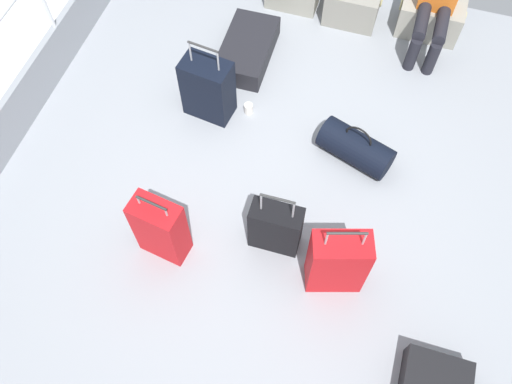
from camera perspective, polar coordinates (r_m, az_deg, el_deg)
ground_plane at (r=4.67m, az=0.45°, el=1.56°), size 4.40×5.20×0.06m
gunwale_port at (r=5.24m, az=-23.14°, el=8.97°), size 0.06×5.20×0.45m
cargo_crate_1 at (r=5.84m, az=10.26°, el=19.22°), size 0.56×0.49×0.36m
cargo_crate_2 at (r=5.86m, az=17.94°, el=17.24°), size 0.63×0.41×0.35m
suitcase_0 at (r=3.97m, az=8.57°, el=-7.34°), size 0.46×0.33×0.84m
suitcase_1 at (r=4.13m, az=2.08°, el=-3.75°), size 0.40×0.20×0.73m
suitcase_2 at (r=4.82m, az=-5.10°, el=10.81°), size 0.45×0.31×0.82m
suitcase_3 at (r=4.10m, az=-10.04°, el=-3.86°), size 0.40×0.26×0.75m
suitcase_5 at (r=5.39m, az=-0.92°, el=14.80°), size 0.46×0.82×0.21m
duffel_bag at (r=4.70m, az=10.48°, el=4.62°), size 0.69×0.47×0.41m
paper_cup at (r=4.99m, az=-0.79°, el=8.81°), size 0.08×0.08×0.10m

